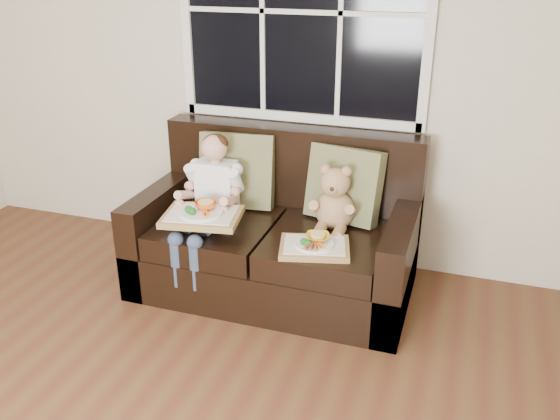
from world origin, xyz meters
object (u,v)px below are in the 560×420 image
(tray_right, at_px, (315,246))
(teddy_bear, at_px, (334,203))
(child, at_px, (210,192))
(tray_left, at_px, (202,214))
(loveseat, at_px, (277,240))

(tray_right, bearing_deg, teddy_bear, 70.35)
(child, xyz_separation_m, tray_right, (0.72, -0.20, -0.15))
(child, relative_size, teddy_bear, 1.93)
(tray_left, relative_size, tray_right, 1.11)
(child, distance_m, tray_right, 0.77)
(child, bearing_deg, loveseat, 16.35)
(teddy_bear, bearing_deg, tray_left, -156.71)
(loveseat, bearing_deg, teddy_bear, 0.51)
(child, distance_m, tray_left, 0.22)
(loveseat, height_order, child, child)
(tray_right, bearing_deg, child, 150.08)
(loveseat, relative_size, teddy_bear, 4.09)
(teddy_bear, height_order, tray_left, teddy_bear)
(child, height_order, teddy_bear, child)
(child, bearing_deg, tray_left, -78.61)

